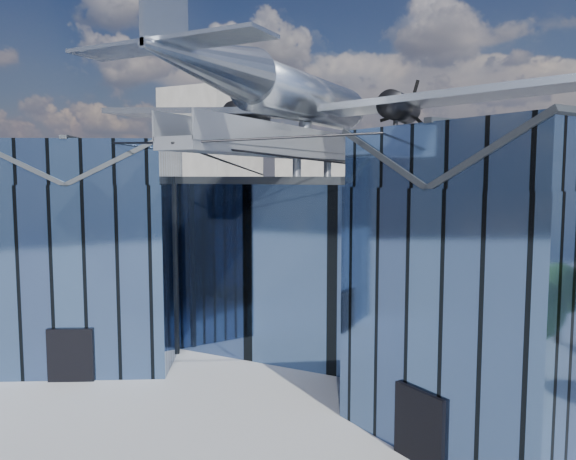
% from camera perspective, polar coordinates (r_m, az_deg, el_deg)
% --- Properties ---
extents(ground_plane, '(120.00, 120.00, 0.00)m').
position_cam_1_polar(ground_plane, '(28.31, -1.93, -15.02)').
color(ground_plane, gray).
extents(museum, '(32.88, 24.50, 17.60)m').
position_cam_1_polar(museum, '(32.02, 3.14, -2.38)').
color(museum, '#415B86').
rests_on(museum, ground).
extents(bg_towers, '(77.00, 24.50, 26.00)m').
position_cam_1_polar(bg_towers, '(74.51, 18.52, 5.25)').
color(bg_towers, gray).
rests_on(bg_towers, ground).
extents(tree_side_w, '(3.69, 3.69, 5.48)m').
position_cam_1_polar(tree_side_w, '(52.20, -26.97, -1.96)').
color(tree_side_w, '#372616').
rests_on(tree_side_w, ground).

